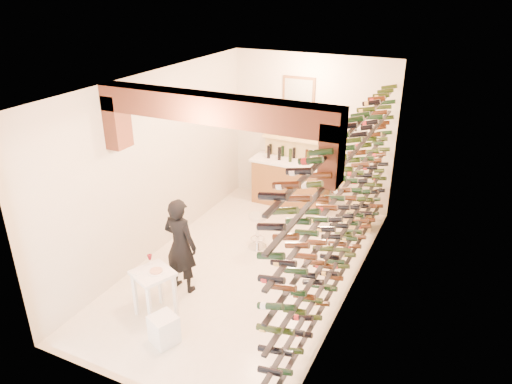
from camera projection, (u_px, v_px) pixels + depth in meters
ground at (249, 267)px, 8.30m from camera, size 6.00×6.00×0.00m
room_shell at (240, 148)px, 7.16m from camera, size 3.52×6.02×3.21m
wine_rack at (341, 203)px, 7.06m from camera, size 0.32×5.70×2.56m
back_counter at (290, 182)px, 10.37m from camera, size 1.70×0.62×1.29m
back_shelving at (295, 150)px, 10.31m from camera, size 1.40×0.31×2.73m
tasting_table at (153, 280)px, 6.88m from camera, size 0.68×0.68×0.91m
white_stool at (164, 329)px, 6.52m from camera, size 0.43×0.43×0.42m
person at (180, 245)px, 7.43m from camera, size 0.60×0.42×1.57m
chrome_barstool at (257, 229)px, 8.74m from camera, size 0.34×0.34×0.67m
crate_lower at (356, 220)px, 9.53m from camera, size 0.64×0.54×0.32m
crate_upper at (357, 207)px, 9.41m from camera, size 0.45×0.32×0.26m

